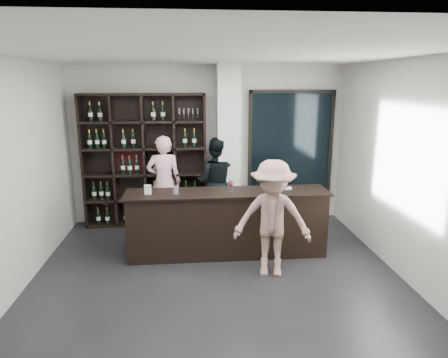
{
  "coord_description": "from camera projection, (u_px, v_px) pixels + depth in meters",
  "views": [
    {
      "loc": [
        -0.33,
        -4.6,
        2.6
      ],
      "look_at": [
        0.16,
        1.1,
        1.19
      ],
      "focal_mm": 32.0,
      "sensor_mm": 36.0,
      "label": 1
    }
  ],
  "objects": [
    {
      "name": "floor",
      "position": [
        219.0,
        291.0,
        5.1
      ],
      "size": [
        5.0,
        5.5,
        0.01
      ],
      "primitive_type": "cube",
      "color": "black",
      "rests_on": "ground"
    },
    {
      "name": "wine_shelf",
      "position": [
        145.0,
        161.0,
        7.2
      ],
      "size": [
        2.2,
        0.35,
        2.4
      ],
      "primitive_type": null,
      "color": "black",
      "rests_on": "floor"
    },
    {
      "name": "structural_column",
      "position": [
        228.0,
        147.0,
        7.17
      ],
      "size": [
        0.4,
        0.4,
        2.9
      ],
      "primitive_type": "cube",
      "color": "silver",
      "rests_on": "floor"
    },
    {
      "name": "glass_panel",
      "position": [
        291.0,
        147.0,
        7.5
      ],
      "size": [
        1.6,
        0.08,
        2.1
      ],
      "color": "black",
      "rests_on": "floor"
    },
    {
      "name": "tasting_counter",
      "position": [
        227.0,
        223.0,
        6.06
      ],
      "size": [
        3.04,
        0.64,
        1.0
      ],
      "rotation": [
        0.0,
        0.0,
        0.01
      ],
      "color": "black",
      "rests_on": "floor"
    },
    {
      "name": "taster_pink",
      "position": [
        164.0,
        182.0,
        7.15
      ],
      "size": [
        0.63,
        0.42,
        1.68
      ],
      "primitive_type": "imported",
      "rotation": [
        0.0,
        0.0,
        3.18
      ],
      "color": "#F1BCC7",
      "rests_on": "floor"
    },
    {
      "name": "taster_black",
      "position": [
        216.0,
        182.0,
        7.24
      ],
      "size": [
        0.94,
        0.82,
        1.64
      ],
      "primitive_type": "imported",
      "rotation": [
        0.0,
        0.0,
        2.85
      ],
      "color": "black",
      "rests_on": "floor"
    },
    {
      "name": "customer",
      "position": [
        272.0,
        219.0,
        5.36
      ],
      "size": [
        1.13,
        0.79,
        1.61
      ],
      "primitive_type": "imported",
      "rotation": [
        0.0,
        0.0,
        -0.19
      ],
      "color": "gray",
      "rests_on": "floor"
    },
    {
      "name": "wine_glass",
      "position": [
        231.0,
        185.0,
        5.92
      ],
      "size": [
        0.09,
        0.09,
        0.19
      ],
      "primitive_type": null,
      "rotation": [
        0.0,
        0.0,
        0.14
      ],
      "color": "white",
      "rests_on": "tasting_counter"
    },
    {
      "name": "spit_cup",
      "position": [
        176.0,
        190.0,
        5.81
      ],
      "size": [
        0.09,
        0.09,
        0.11
      ],
      "primitive_type": "cylinder",
      "rotation": [
        0.0,
        0.0,
        -0.12
      ],
      "color": "#AEC3D5",
      "rests_on": "tasting_counter"
    },
    {
      "name": "napkin_stack",
      "position": [
        288.0,
        188.0,
        6.1
      ],
      "size": [
        0.13,
        0.13,
        0.02
      ],
      "primitive_type": "cube",
      "rotation": [
        0.0,
        0.0,
        -0.16
      ],
      "color": "white",
      "rests_on": "tasting_counter"
    },
    {
      "name": "card_stand",
      "position": [
        148.0,
        190.0,
        5.78
      ],
      "size": [
        0.1,
        0.07,
        0.14
      ],
      "primitive_type": "cube",
      "rotation": [
        0.0,
        0.0,
        -0.24
      ],
      "color": "white",
      "rests_on": "tasting_counter"
    }
  ]
}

